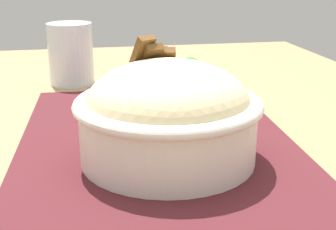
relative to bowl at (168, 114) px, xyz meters
name	(u,v)px	position (x,y,z in m)	size (l,w,h in m)	color
table	(172,180)	(0.10, -0.02, -0.13)	(1.21, 0.85, 0.73)	#99754C
placemat	(156,141)	(0.06, 0.00, -0.05)	(0.46, 0.32, 0.00)	#47191E
bowl	(168,114)	(0.00, 0.00, 0.00)	(0.21, 0.21, 0.13)	silver
fork	(149,113)	(0.16, 0.00, -0.05)	(0.03, 0.13, 0.00)	silver
drinking_glass	(71,58)	(0.36, 0.10, -0.01)	(0.08, 0.08, 0.11)	silver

